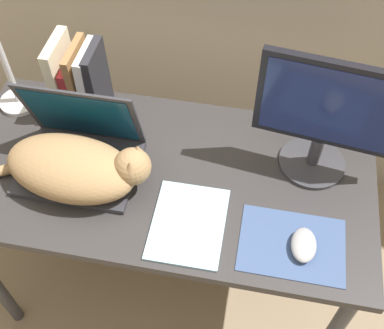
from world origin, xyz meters
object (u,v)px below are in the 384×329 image
laptop (80,152)px  book_row (80,80)px  computer_mouse (304,245)px  external_monitor (326,117)px  cat (76,168)px  notepad (188,224)px

laptop → book_row: (-0.07, 0.22, 0.07)m
computer_mouse → book_row: book_row is taller
laptop → computer_mouse: (0.66, -0.17, -0.03)m
external_monitor → computer_mouse: (-0.01, -0.29, -0.19)m
laptop → book_row: size_ratio=1.32×
computer_mouse → cat: bearing=171.9°
computer_mouse → notepad: bearing=177.0°
laptop → external_monitor: bearing=10.3°
laptop → computer_mouse: size_ratio=3.26×
laptop → external_monitor: (0.67, 0.12, 0.15)m
external_monitor → book_row: (-0.74, 0.10, -0.09)m
laptop → cat: laptop is taller
computer_mouse → book_row: bearing=151.6°
book_row → notepad: book_row is taller
cat → external_monitor: external_monitor is taller
cat → book_row: book_row is taller
laptop → notepad: size_ratio=1.33×
laptop → notepad: (0.35, -0.15, -0.05)m
laptop → book_row: bearing=106.3°
external_monitor → book_row: external_monitor is taller
laptop → external_monitor: 0.70m
computer_mouse → notepad: size_ratio=0.41×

